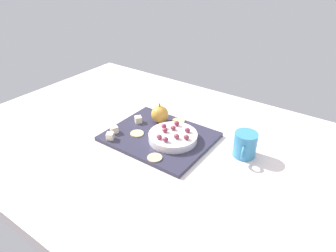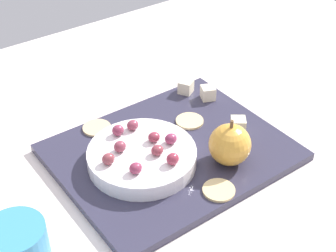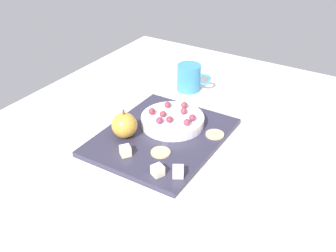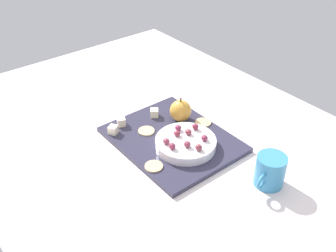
# 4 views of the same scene
# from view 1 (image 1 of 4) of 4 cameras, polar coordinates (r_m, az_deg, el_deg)

# --- Properties ---
(table) EXTENTS (1.34, 0.98, 0.05)m
(table) POSITION_cam_1_polar(r_m,az_deg,el_deg) (1.09, -4.14, -2.97)
(table) COLOR silver
(table) RESTS_ON ground
(platter) EXTENTS (0.35, 0.28, 0.01)m
(platter) POSITION_cam_1_polar(r_m,az_deg,el_deg) (1.06, -1.61, -2.02)
(platter) COLOR #302E42
(platter) RESTS_ON table
(serving_dish) EXTENTS (0.17, 0.17, 0.03)m
(serving_dish) POSITION_cam_1_polar(r_m,az_deg,el_deg) (1.02, 0.93, -2.05)
(serving_dish) COLOR white
(serving_dish) RESTS_ON platter
(apple_whole) EXTENTS (0.06, 0.06, 0.06)m
(apple_whole) POSITION_cam_1_polar(r_m,az_deg,el_deg) (1.12, -1.55, 2.23)
(apple_whole) COLOR gold
(apple_whole) RESTS_ON platter
(apple_stem) EXTENTS (0.01, 0.01, 0.01)m
(apple_stem) POSITION_cam_1_polar(r_m,az_deg,el_deg) (1.10, -1.58, 3.97)
(apple_stem) COLOR brown
(apple_stem) RESTS_ON apple_whole
(cheese_cube_0) EXTENTS (0.03, 0.03, 0.02)m
(cheese_cube_0) POSITION_cam_1_polar(r_m,az_deg,el_deg) (1.05, -10.84, -1.90)
(cheese_cube_0) COLOR #EFE2C1
(cheese_cube_0) RESTS_ON platter
(cheese_cube_1) EXTENTS (0.03, 0.03, 0.02)m
(cheese_cube_1) POSITION_cam_1_polar(r_m,az_deg,el_deg) (1.08, -10.09, -0.65)
(cheese_cube_1) COLOR #F7E8C5
(cheese_cube_1) RESTS_ON platter
(cheese_cube_2) EXTENTS (0.03, 0.03, 0.02)m
(cheese_cube_2) POSITION_cam_1_polar(r_m,az_deg,el_deg) (1.13, -5.63, 1.24)
(cheese_cube_2) COLOR #F8F0C0
(cheese_cube_2) RESTS_ON platter
(cracker_0) EXTENTS (0.05, 0.05, 0.00)m
(cracker_0) POSITION_cam_1_polar(r_m,az_deg,el_deg) (0.95, -2.51, -5.97)
(cracker_0) COLOR #D9B685
(cracker_0) RESTS_ON platter
(cracker_1) EXTENTS (0.05, 0.05, 0.00)m
(cracker_1) POSITION_cam_1_polar(r_m,az_deg,el_deg) (1.14, 1.97, 0.94)
(cracker_1) COLOR #D9BC81
(cracker_1) RESTS_ON platter
(cracker_2) EXTENTS (0.05, 0.05, 0.00)m
(cracker_2) POSITION_cam_1_polar(r_m,az_deg,el_deg) (1.07, -5.86, -1.40)
(cracker_2) COLOR #DABE86
(cracker_2) RESTS_ON platter
(grape_0) EXTENTS (0.02, 0.02, 0.02)m
(grape_0) POSITION_cam_1_polar(r_m,az_deg,el_deg) (1.02, 3.67, -0.77)
(grape_0) COLOR #8B304B
(grape_0) RESTS_ON serving_dish
(grape_1) EXTENTS (0.02, 0.02, 0.02)m
(grape_1) POSITION_cam_1_polar(r_m,az_deg,el_deg) (0.99, 1.58, -1.99)
(grape_1) COLOR #893849
(grape_1) RESTS_ON serving_dish
(grape_2) EXTENTS (0.02, 0.02, 0.02)m
(grape_2) POSITION_cam_1_polar(r_m,az_deg,el_deg) (1.04, -0.78, -0.02)
(grape_2) COLOR #8A3052
(grape_2) RESTS_ON serving_dish
(grape_3) EXTENTS (0.02, 0.02, 0.02)m
(grape_3) POSITION_cam_1_polar(r_m,az_deg,el_deg) (0.97, -0.47, -2.55)
(grape_3) COLOR #88304A
(grape_3) RESTS_ON serving_dish
(grape_4) EXTENTS (0.02, 0.02, 0.02)m
(grape_4) POSITION_cam_1_polar(r_m,az_deg,el_deg) (1.04, 0.97, -0.35)
(grape_4) COLOR brown
(grape_4) RESTS_ON serving_dish
(grape_5) EXTENTS (0.02, 0.02, 0.02)m
(grape_5) POSITION_cam_1_polar(r_m,az_deg,el_deg) (1.06, 1.66, 0.50)
(grape_5) COLOR #8F2D40
(grape_5) RESTS_ON serving_dish
(grape_6) EXTENTS (0.02, 0.02, 0.02)m
(grape_6) POSITION_cam_1_polar(r_m,az_deg,el_deg) (0.99, 3.47, -2.11)
(grape_6) COLOR brown
(grape_6) RESTS_ON serving_dish
(grape_7) EXTENTS (0.02, 0.02, 0.02)m
(grape_7) POSITION_cam_1_polar(r_m,az_deg,el_deg) (1.02, -0.59, -0.79)
(grape_7) COLOR maroon
(grape_7) RESTS_ON serving_dish
(grape_8) EXTENTS (0.02, 0.02, 0.02)m
(grape_8) POSITION_cam_1_polar(r_m,az_deg,el_deg) (0.99, -1.66, -2.05)
(grape_8) COLOR #8B384B
(grape_8) RESTS_ON serving_dish
(cup) EXTENTS (0.07, 0.10, 0.08)m
(cup) POSITION_cam_1_polar(r_m,az_deg,el_deg) (0.99, 14.29, -3.44)
(cup) COLOR teal
(cup) RESTS_ON table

